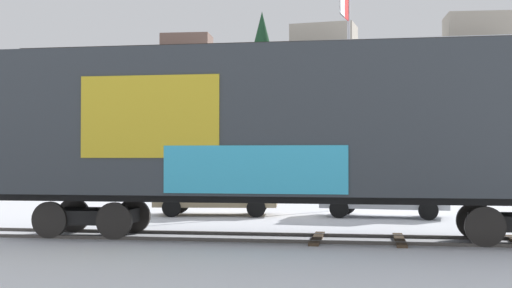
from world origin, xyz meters
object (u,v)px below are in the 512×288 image
at_px(flagpole, 347,67).
at_px(parked_car_tan, 214,191).
at_px(parked_car_silver, 384,190).
at_px(freight_car, 295,126).

relative_size(flagpole, parked_car_tan, 1.91).
bearing_deg(parked_car_silver, flagpole, 117.06).
relative_size(parked_car_tan, parked_car_silver, 1.01).
height_order(freight_car, flagpole, flagpole).
bearing_deg(parked_car_tan, flagpole, 33.35).
xyz_separation_m(freight_car, parked_car_silver, (2.21, 6.87, -1.89)).
bearing_deg(freight_car, flagpole, 84.97).
height_order(freight_car, parked_car_tan, freight_car).
bearing_deg(flagpole, parked_car_silver, -62.94).
xyz_separation_m(flagpole, parked_car_tan, (-4.51, -2.97, -4.65)).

